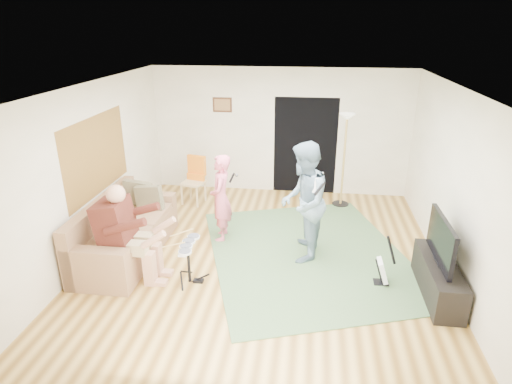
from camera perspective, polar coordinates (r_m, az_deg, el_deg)
floor at (r=7.01m, az=1.05°, el=-8.66°), size 6.00×6.00×0.00m
walls at (r=6.43m, az=1.14°, el=1.77°), size 5.50×6.00×2.70m
ceiling at (r=6.11m, az=1.23°, el=13.77°), size 6.00×6.00×0.00m
window_blinds at (r=7.36m, az=-20.48°, el=4.60°), size 0.00×2.05×2.05m
doorway at (r=9.34m, az=6.57°, el=6.08°), size 2.10×0.00×2.10m
picture_frame at (r=9.35m, az=-4.52°, el=11.51°), size 0.42×0.03×0.32m
area_rug at (r=7.14m, az=6.89°, el=-8.16°), size 4.05×4.47×0.02m
sofa at (r=7.30m, az=-17.47°, el=-5.68°), size 0.95×2.31×0.94m
drummer at (r=6.48m, az=-16.44°, el=-6.57°), size 0.95×0.53×1.46m
drum_kit at (r=6.34m, az=-8.95°, el=-9.52°), size 0.35×0.63×0.65m
singer at (r=7.29m, az=-4.71°, el=-0.81°), size 0.41×0.58×1.52m
microphone at (r=7.11m, az=-3.23°, el=1.90°), size 0.06×0.06×0.24m
guitarist at (r=6.65m, az=6.33°, el=-1.39°), size 0.77×0.97×1.90m
guitar_held at (r=6.52m, az=8.21°, el=1.30°), size 0.27×0.61×0.26m
guitar_spare at (r=6.51m, az=16.57°, el=-9.99°), size 0.28×0.25×0.78m
torchiere_lamp at (r=8.67m, az=11.80°, el=6.30°), size 0.34×0.34×1.91m
dining_chair at (r=9.02m, az=-8.28°, el=0.73°), size 0.51×0.53×0.98m
tv_cabinet at (r=6.52m, az=23.12°, el=-10.60°), size 0.40×1.40×0.50m
television at (r=6.22m, az=23.48°, el=-5.90°), size 0.06×1.09×0.60m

